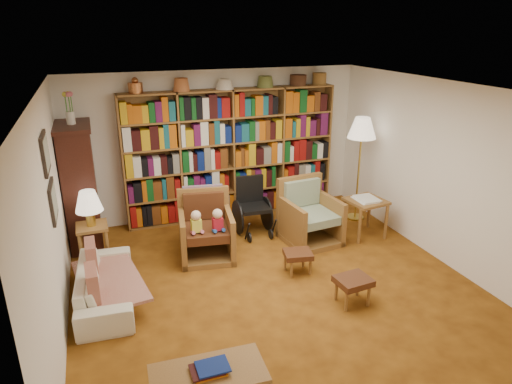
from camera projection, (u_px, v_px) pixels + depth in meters
name	position (u px, v px, depth m)	size (l,w,h in m)	color
floor	(271.00, 281.00, 6.02)	(5.00, 5.00, 0.00)	#8E5415
ceiling	(273.00, 89.00, 5.16)	(5.00, 5.00, 0.00)	white
wall_back	(218.00, 145.00, 7.80)	(5.00, 5.00, 0.00)	white
wall_front	(396.00, 302.00, 3.38)	(5.00, 5.00, 0.00)	white
wall_left	(51.00, 220.00, 4.80)	(5.00, 5.00, 0.00)	white
wall_right	(437.00, 171.00, 6.38)	(5.00, 5.00, 0.00)	white
bookshelf	(232.00, 150.00, 7.74)	(3.60, 0.30, 2.42)	olive
curio_cabinet	(80.00, 185.00, 6.74)	(0.50, 0.95, 2.40)	#39170F
framed_pictures	(49.00, 178.00, 4.94)	(0.03, 0.52, 0.97)	black
sofa	(106.00, 284.00, 5.52)	(0.62, 1.58, 0.46)	beige
sofa_throw	(109.00, 278.00, 5.51)	(0.71, 1.32, 0.04)	beige
cushion_left	(91.00, 257.00, 5.71)	(0.12, 0.39, 0.39)	maroon
cushion_right	(93.00, 285.00, 5.09)	(0.13, 0.40, 0.40)	maroon
side_table_lamp	(93.00, 235.00, 6.35)	(0.42, 0.42, 0.58)	olive
table_lamp	(88.00, 202.00, 6.18)	(0.37, 0.37, 0.50)	gold
armchair_leather	(205.00, 229.00, 6.61)	(0.87, 0.91, 0.97)	olive
armchair_sage	(308.00, 217.00, 7.08)	(0.86, 0.89, 0.97)	olive
wheelchair	(252.00, 208.00, 7.32)	(0.52, 0.73, 0.92)	black
floor_lamp	(362.00, 132.00, 7.44)	(0.47, 0.47, 1.77)	gold
side_table_papers	(366.00, 205.00, 7.16)	(0.62, 0.62, 0.63)	olive
footstool_a	(298.00, 256.00, 6.14)	(0.42, 0.38, 0.31)	#552616
footstool_b	(353.00, 283.00, 5.45)	(0.43, 0.38, 0.34)	#552616
coffee_table	(208.00, 376.00, 3.93)	(1.02, 0.54, 0.44)	olive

